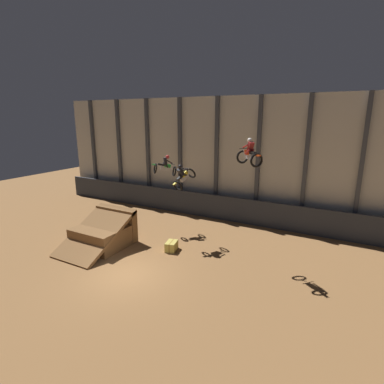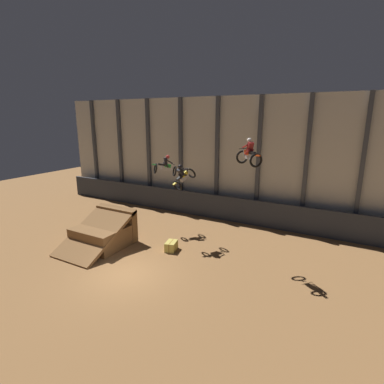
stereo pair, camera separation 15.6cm
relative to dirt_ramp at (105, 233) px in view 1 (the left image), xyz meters
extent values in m
plane|color=olive|center=(3.78, -2.33, -0.79)|extent=(60.00, 60.00, 0.00)
cube|color=beige|center=(3.78, 9.01, 3.98)|extent=(32.00, 0.12, 9.54)
cube|color=#3D424C|center=(-9.73, 8.81, 3.98)|extent=(0.28, 0.28, 9.54)
cube|color=#3D424C|center=(-6.35, 8.81, 3.98)|extent=(0.28, 0.28, 9.54)
cube|color=#3D424C|center=(-2.98, 8.81, 3.98)|extent=(0.28, 0.28, 9.54)
cube|color=#3D424C|center=(0.40, 8.81, 3.98)|extent=(0.28, 0.28, 9.54)
cube|color=#3D424C|center=(3.78, 8.81, 3.98)|extent=(0.28, 0.28, 9.54)
cube|color=#3D424C|center=(7.16, 8.81, 3.98)|extent=(0.28, 0.28, 9.54)
cube|color=#3D424C|center=(10.53, 8.81, 3.98)|extent=(0.28, 0.28, 9.54)
cube|color=#3D424C|center=(13.91, 8.81, 3.98)|extent=(0.28, 0.28, 9.54)
cube|color=#2D333D|center=(3.78, 8.06, 0.19)|extent=(31.36, 0.20, 1.95)
cube|color=brown|center=(0.00, -0.12, -0.15)|extent=(3.06, 3.01, 1.28)
cube|color=brown|center=(0.00, 1.13, 0.28)|extent=(3.12, 0.50, 2.13)
cube|color=olive|center=(0.00, -0.77, 0.28)|extent=(3.12, 4.39, 2.31)
torus|color=black|center=(2.25, 4.88, 3.41)|extent=(0.70, 0.68, 0.74)
torus|color=black|center=(1.31, 3.88, 3.68)|extent=(0.70, 0.68, 0.74)
cube|color=#B7B7BC|center=(1.77, 4.36, 3.67)|extent=(0.52, 0.53, 0.38)
cube|color=green|center=(1.91, 4.51, 3.84)|extent=(0.47, 0.49, 0.32)
cube|color=black|center=(1.64, 4.23, 3.94)|extent=(0.51, 0.53, 0.23)
cube|color=green|center=(1.28, 3.85, 3.96)|extent=(0.35, 0.36, 0.13)
cylinder|color=#B7B7BC|center=(2.17, 4.79, 3.68)|extent=(0.28, 0.29, 0.49)
cylinder|color=black|center=(2.17, 4.79, 3.92)|extent=(0.58, 0.38, 0.04)
cube|color=black|center=(1.81, 4.41, 4.17)|extent=(0.37, 0.37, 0.52)
sphere|color=red|center=(1.92, 4.53, 4.47)|extent=(0.40, 0.40, 0.31)
cylinder|color=black|center=(1.73, 4.50, 3.90)|extent=(0.33, 0.34, 0.38)
cylinder|color=black|center=(1.91, 4.33, 3.90)|extent=(0.33, 0.34, 0.38)
cylinder|color=black|center=(1.86, 4.70, 4.14)|extent=(0.39, 0.41, 0.34)
cylinder|color=black|center=(2.09, 4.48, 4.14)|extent=(0.39, 0.41, 0.34)
torus|color=black|center=(4.28, 3.67, 3.65)|extent=(0.81, 0.57, 0.70)
torus|color=black|center=(4.00, 2.44, 3.04)|extent=(0.81, 0.57, 0.70)
cube|color=#B7B7BC|center=(4.12, 2.96, 3.43)|extent=(0.31, 0.62, 0.48)
cube|color=yellow|center=(4.14, 3.02, 3.68)|extent=(0.31, 0.53, 0.41)
cube|color=black|center=(4.05, 2.66, 3.53)|extent=(0.28, 0.58, 0.35)
cube|color=yellow|center=(3.95, 2.24, 3.23)|extent=(0.22, 0.37, 0.21)
cylinder|color=#B7B7BC|center=(4.22, 3.41, 3.79)|extent=(0.08, 0.11, 0.55)
cylinder|color=black|center=(4.19, 3.27, 3.99)|extent=(0.53, 0.44, 0.04)
cube|color=black|center=(4.06, 2.72, 3.87)|extent=(0.38, 0.53, 0.48)
sphere|color=black|center=(4.05, 2.67, 4.20)|extent=(0.33, 0.40, 0.35)
cylinder|color=black|center=(3.99, 2.91, 3.66)|extent=(0.20, 0.45, 0.17)
cylinder|color=black|center=(4.22, 2.86, 3.66)|extent=(0.20, 0.45, 0.17)
cylinder|color=black|center=(3.96, 2.96, 3.99)|extent=(0.20, 0.53, 0.13)
cylinder|color=black|center=(4.27, 2.88, 3.99)|extent=(0.20, 0.53, 0.13)
torus|color=black|center=(8.06, 2.64, 5.06)|extent=(0.56, 0.63, 0.73)
torus|color=black|center=(9.12, 1.72, 5.06)|extent=(0.56, 0.63, 0.73)
cube|color=#B7B7BC|center=(8.63, 2.15, 5.18)|extent=(0.51, 0.48, 0.28)
cube|color=#E54C19|center=(8.50, 2.26, 5.38)|extent=(0.46, 0.44, 0.24)
cube|color=black|center=(8.80, 2.00, 5.40)|extent=(0.53, 0.49, 0.12)
cube|color=#E54C19|center=(9.20, 1.66, 5.32)|extent=(0.36, 0.34, 0.06)
cylinder|color=#B7B7BC|center=(8.20, 2.52, 5.30)|extent=(0.23, 0.21, 0.53)
cylinder|color=black|center=(8.23, 2.49, 5.54)|extent=(0.46, 0.52, 0.04)
cube|color=maroon|center=(8.65, 2.13, 5.68)|extent=(0.43, 0.43, 0.53)
sphere|color=silver|center=(8.58, 2.19, 6.00)|extent=(0.37, 0.37, 0.26)
cylinder|color=maroon|center=(8.53, 2.07, 5.42)|extent=(0.38, 0.35, 0.33)
cylinder|color=maroon|center=(8.68, 2.26, 5.42)|extent=(0.38, 0.35, 0.33)
cylinder|color=maroon|center=(8.37, 2.16, 5.70)|extent=(0.44, 0.40, 0.25)
cylinder|color=maroon|center=(8.57, 2.40, 5.70)|extent=(0.44, 0.40, 0.25)
cube|color=black|center=(-1.32, 2.99, -0.77)|extent=(0.36, 0.36, 0.03)
cone|color=orange|center=(-1.32, 2.99, -0.48)|extent=(0.28, 0.28, 0.55)
cube|color=#CCB751|center=(4.22, 1.28, -0.51)|extent=(0.80, 1.02, 0.56)
cube|color=#996623|center=(4.22, 1.28, -0.51)|extent=(0.26, 0.89, 0.57)
camera|label=1|loc=(13.45, -13.03, 7.18)|focal=28.00mm
camera|label=2|loc=(13.59, -12.95, 7.18)|focal=28.00mm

